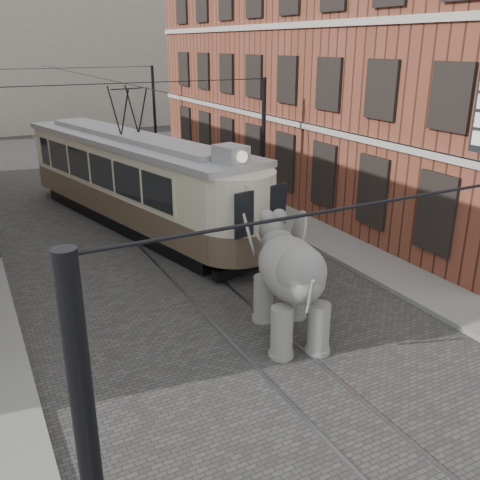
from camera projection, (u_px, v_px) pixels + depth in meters
ground at (213, 296)px, 16.34m from camera, size 120.00×120.00×0.00m
tram_rails at (213, 295)px, 16.34m from camera, size 1.54×80.00×0.02m
sidewalk_right at (366, 259)px, 18.93m from camera, size 2.00×60.00×0.15m
brick_building at (335, 71)px, 26.53m from camera, size 8.00×26.00×12.00m
distant_block at (22, 47)px, 47.17m from camera, size 28.00×10.00×14.00m
catenary at (149, 169)px, 19.37m from camera, size 11.00×30.20×6.00m
tram at (132, 159)px, 21.83m from camera, size 6.15×14.59×5.67m
elephant at (291, 284)px, 13.64m from camera, size 3.91×5.38×2.96m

